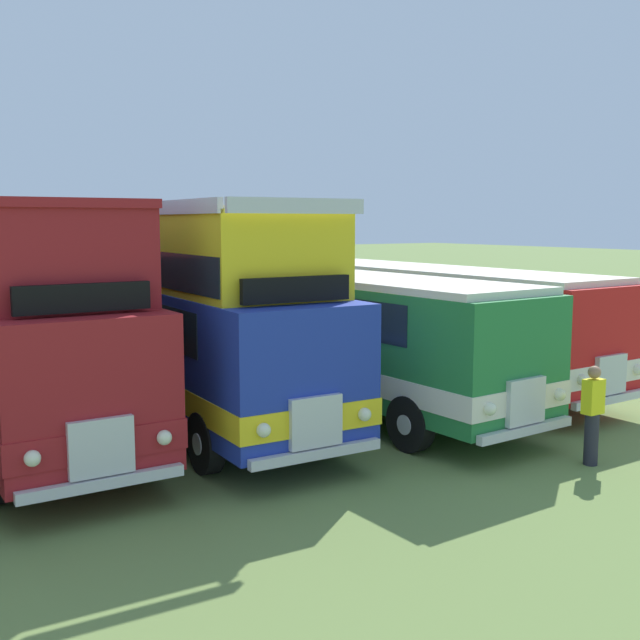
% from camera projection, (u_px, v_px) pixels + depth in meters
% --- Properties ---
extents(bus_fifth_in_row, '(2.69, 10.32, 4.49)m').
position_uv_depth(bus_fifth_in_row, '(19.00, 310.00, 14.57)').
color(bus_fifth_in_row, maroon).
rests_on(bus_fifth_in_row, ground).
extents(bus_sixth_in_row, '(2.94, 11.42, 4.52)m').
position_uv_depth(bus_sixth_in_row, '(181.00, 305.00, 16.42)').
color(bus_sixth_in_row, '#1E339E').
rests_on(bus_sixth_in_row, ground).
extents(bus_seventh_in_row, '(2.96, 11.68, 2.99)m').
position_uv_depth(bus_seventh_in_row, '(328.00, 326.00, 17.64)').
color(bus_seventh_in_row, '#237538').
rests_on(bus_seventh_in_row, ground).
extents(bus_eighth_in_row, '(2.74, 10.66, 2.99)m').
position_uv_depth(bus_eighth_in_row, '(432.00, 316.00, 19.58)').
color(bus_eighth_in_row, red).
rests_on(bus_eighth_in_row, ground).
extents(marshal_person, '(0.36, 0.24, 1.73)m').
position_uv_depth(marshal_person, '(592.00, 414.00, 12.99)').
color(marshal_person, '#23232D').
rests_on(marshal_person, ground).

